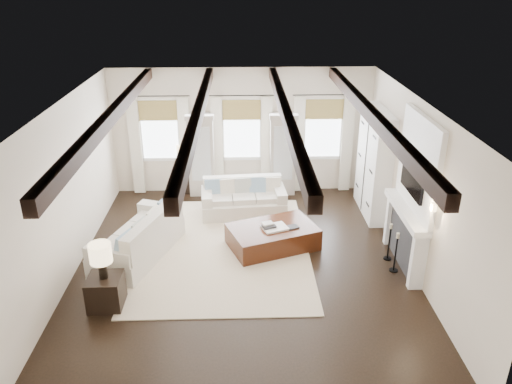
{
  "coord_description": "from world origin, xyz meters",
  "views": [
    {
      "loc": [
        -0.01,
        -8.36,
        5.32
      ],
      "look_at": [
        0.27,
        1.0,
        1.15
      ],
      "focal_mm": 35.0,
      "sensor_mm": 36.0,
      "label": 1
    }
  ],
  "objects_px": {
    "sofa_back": "(243,200)",
    "ottoman": "(273,237)",
    "side_table_back": "(186,180)",
    "sofa_left": "(141,239)",
    "side_table_front": "(106,292)"
  },
  "relations": [
    {
      "from": "sofa_back",
      "to": "side_table_front",
      "type": "height_order",
      "value": "sofa_back"
    },
    {
      "from": "sofa_left",
      "to": "side_table_front",
      "type": "height_order",
      "value": "sofa_left"
    },
    {
      "from": "sofa_left",
      "to": "ottoman",
      "type": "distance_m",
      "value": 2.69
    },
    {
      "from": "sofa_back",
      "to": "side_table_back",
      "type": "relative_size",
      "value": 3.22
    },
    {
      "from": "sofa_left",
      "to": "sofa_back",
      "type": "bearing_deg",
      "value": 42.56
    },
    {
      "from": "ottoman",
      "to": "side_table_back",
      "type": "height_order",
      "value": "side_table_back"
    },
    {
      "from": "sofa_back",
      "to": "ottoman",
      "type": "distance_m",
      "value": 1.73
    },
    {
      "from": "sofa_back",
      "to": "side_table_back",
      "type": "distance_m",
      "value": 2.0
    },
    {
      "from": "sofa_left",
      "to": "side_table_back",
      "type": "relative_size",
      "value": 3.88
    },
    {
      "from": "side_table_back",
      "to": "sofa_left",
      "type": "bearing_deg",
      "value": -100.17
    },
    {
      "from": "ottoman",
      "to": "side_table_front",
      "type": "distance_m",
      "value": 3.55
    },
    {
      "from": "sofa_back",
      "to": "sofa_left",
      "type": "xyz_separation_m",
      "value": [
        -2.07,
        -1.9,
        0.04
      ]
    },
    {
      "from": "ottoman",
      "to": "side_table_back",
      "type": "xyz_separation_m",
      "value": [
        -2.09,
        2.94,
        0.08
      ]
    },
    {
      "from": "sofa_back",
      "to": "ottoman",
      "type": "bearing_deg",
      "value": -69.78
    },
    {
      "from": "sofa_back",
      "to": "side_table_back",
      "type": "bearing_deg",
      "value": 138.48
    }
  ]
}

